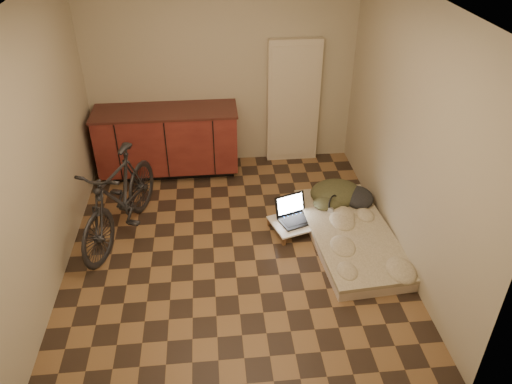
{
  "coord_description": "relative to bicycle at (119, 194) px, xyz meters",
  "views": [
    {
      "loc": [
        -0.18,
        -4.28,
        3.46
      ],
      "look_at": [
        0.27,
        0.23,
        0.55
      ],
      "focal_mm": 35.0,
      "sensor_mm": 36.0,
      "label": 1
    }
  ],
  "objects": [
    {
      "name": "appliance_panel",
      "position": [
        2.15,
        1.6,
        0.3
      ],
      "size": [
        0.7,
        0.1,
        1.7
      ],
      "primitive_type": "cube",
      "color": "beige",
      "rests_on": "ground"
    },
    {
      "name": "laptop",
      "position": [
        1.92,
        -0.05,
        -0.38
      ],
      "size": [
        0.46,
        0.44,
        0.26
      ],
      "rotation": [
        0.0,
        0.0,
        0.35
      ],
      "color": "black",
      "rests_on": "lap_desk"
    },
    {
      "name": "room_shell",
      "position": [
        1.2,
        -0.34,
        0.75
      ],
      "size": [
        3.5,
        4.0,
        2.6
      ],
      "color": "brown",
      "rests_on": "ground"
    },
    {
      "name": "bicycle",
      "position": [
        0.0,
        0.0,
        0.0
      ],
      "size": [
        1.04,
        1.77,
        1.1
      ],
      "primitive_type": "imported",
      "rotation": [
        0.0,
        0.0,
        -0.34
      ],
      "color": "black",
      "rests_on": "ground"
    },
    {
      "name": "clothing_pile",
      "position": [
        2.54,
        0.26,
        -0.26
      ],
      "size": [
        0.69,
        0.59,
        0.26
      ],
      "primitive_type": null,
      "rotation": [
        0.0,
        0.0,
        0.07
      ],
      "color": "#373820",
      "rests_on": "futon"
    },
    {
      "name": "lap_desk",
      "position": [
        2.0,
        -0.09,
        -0.45
      ],
      "size": [
        0.79,
        0.63,
        0.11
      ],
      "rotation": [
        0.0,
        0.0,
        0.3
      ],
      "color": "brown",
      "rests_on": "ground"
    },
    {
      "name": "cabinets",
      "position": [
        0.45,
        1.36,
        -0.08
      ],
      "size": [
        1.84,
        0.62,
        0.91
      ],
      "color": "black",
      "rests_on": "ground"
    },
    {
      "name": "futon",
      "position": [
        2.5,
        -0.37,
        -0.47
      ],
      "size": [
        0.98,
        1.84,
        0.15
      ],
      "rotation": [
        0.0,
        0.0,
        0.07
      ],
      "color": "beige",
      "rests_on": "ground"
    },
    {
      "name": "mouse",
      "position": [
        2.21,
        -0.04,
        -0.42
      ],
      "size": [
        0.06,
        0.1,
        0.03
      ],
      "primitive_type": "ellipsoid",
      "rotation": [
        0.0,
        0.0,
        -0.05
      ],
      "color": "silver",
      "rests_on": "lap_desk"
    },
    {
      "name": "headphones",
      "position": [
        2.39,
        0.05,
        -0.32
      ],
      "size": [
        0.31,
        0.31,
        0.15
      ],
      "primitive_type": null,
      "rotation": [
        0.0,
        0.0,
        0.82
      ],
      "color": "black",
      "rests_on": "futon"
    }
  ]
}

